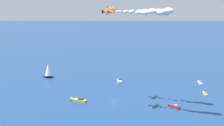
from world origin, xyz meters
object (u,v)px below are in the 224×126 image
Objects in this scene: wingwalker_lead at (108,7)px; biplane_wingman at (111,11)px; biplane_lead at (108,11)px; wingwalker_wingman at (111,7)px; motorboat_far_stbd at (174,106)px; motorboat_ahead at (200,83)px; motorboat_trailing at (205,94)px; motorboat_near_centre at (78,100)px; sailboat_far_port at (48,70)px; motorboat_inshore at (120,81)px.

wingwalker_lead is 15.60m from biplane_wingman.
wingwalker_wingman is at bearing -28.92° from biplane_lead.
biplane_lead is at bearing 60.93° from motorboat_far_stbd.
wingwalker_lead is (-15.06, 75.57, 51.71)m from motorboat_ahead.
wingwalker_lead is at bearing 149.87° from biplane_wingman.
wingwalker_lead is at bearing 84.27° from motorboat_trailing.
wingwalker_lead reaches higher than motorboat_far_stbd.
motorboat_ahead is 92.80m from wingwalker_lead.
wingwalker_wingman reaches higher than motorboat_near_centre.
sailboat_far_port reaches higher than motorboat_ahead.
biplane_lead reaches higher than motorboat_far_stbd.
motorboat_near_centre is 77.09m from motorboat_trailing.
sailboat_far_port is 7.95× the size of wingwalker_lead.
sailboat_far_port is at bearing 58.11° from motorboat_ahead.
motorboat_far_stbd is at bearing -173.89° from motorboat_inshore.
motorboat_trailing is 77.37m from wingwalker_wingman.
biplane_wingman reaches higher than biplane_lead.
motorboat_near_centre is 6.05× the size of wingwalker_lead.
motorboat_trailing is at bearing 146.50° from motorboat_ahead.
motorboat_trailing is at bearing -103.94° from motorboat_near_centre.
biplane_wingman is at bearing 91.42° from motorboat_ahead.
sailboat_far_port is 110.46m from motorboat_ahead.
motorboat_far_stbd is 3.74× the size of wingwalker_wingman.
motorboat_trailing is 0.96× the size of biplane_lead.
wingwalker_wingman is (-2.06, 68.21, 51.82)m from motorboat_ahead.
biplane_lead reaches higher than motorboat_near_centre.
wingwalker_lead reaches higher than motorboat_ahead.
motorboat_ahead is 84.09m from biplane_wingman.
motorboat_trailing is at bearing -141.37° from motorboat_inshore.
motorboat_trailing is (-79.53, -79.63, -5.04)m from sailboat_far_port.
motorboat_trailing is at bearing -96.11° from biplane_lead.
wingwalker_lead is 0.23× the size of biplane_wingman.
biplane_wingman is 2.19m from wingwalker_wingman.
motorboat_inshore is 55.90m from motorboat_ahead.
motorboat_ahead is (31.82, -44.39, -0.01)m from motorboat_far_stbd.
motorboat_trailing is at bearing -95.73° from wingwalker_lead.
wingwalker_lead is (-39.28, 25.19, 51.39)m from motorboat_inshore.
motorboat_inshore reaches higher than motorboat_trailing.
motorboat_ahead is at bearing -115.67° from motorboat_inshore.
motorboat_near_centre is 52.61m from biplane_lead.
motorboat_far_stbd is 32.12m from motorboat_trailing.
motorboat_trailing is at bearing -134.96° from sailboat_far_port.
motorboat_far_stbd is 64.31m from wingwalker_wingman.
motorboat_ahead is at bearing -54.37° from motorboat_far_stbd.
motorboat_inshore is 60.49m from wingwalker_wingman.
biplane_wingman is at bearing 70.01° from motorboat_trailing.
sailboat_far_port is (60.96, 4.82, 4.75)m from motorboat_near_centre.
biplane_lead is 3.69× the size of wingwalker_wingman.
biplane_lead is (6.54, 61.13, 49.65)m from motorboat_trailing.
sailboat_far_port is at bearing 4.52° from motorboat_near_centre.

